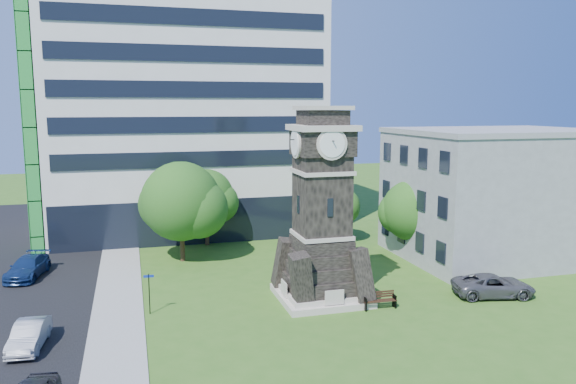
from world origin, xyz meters
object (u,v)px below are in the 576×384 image
object	(u,v)px
car_east_lot	(494,286)
car_street_north	(28,267)
street_sign	(149,289)
clock_tower	(322,218)
car_street_mid	(29,335)
park_bench	(379,300)

from	to	relation	value
car_east_lot	car_street_north	bearing A→B (deg)	79.50
car_east_lot	street_sign	world-z (taller)	street_sign
clock_tower	car_street_north	bearing A→B (deg)	152.00
car_street_north	car_east_lot	world-z (taller)	car_street_north
car_east_lot	street_sign	distance (m)	21.75
clock_tower	street_sign	bearing A→B (deg)	178.74
car_street_mid	car_street_north	size ratio (longest dim) A/B	0.80
car_east_lot	park_bench	xyz separation A→B (m)	(-8.06, -0.02, -0.16)
car_east_lot	clock_tower	bearing A→B (deg)	89.02
car_street_mid	car_east_lot	size ratio (longest dim) A/B	0.78
car_street_north	car_street_mid	bearing A→B (deg)	-69.86
car_street_north	street_sign	size ratio (longest dim) A/B	2.05
car_east_lot	park_bench	distance (m)	8.06
car_street_north	car_east_lot	bearing A→B (deg)	-12.04
clock_tower	street_sign	size ratio (longest dim) A/B	4.97
car_street_north	park_bench	size ratio (longest dim) A/B	2.45
street_sign	car_street_mid	bearing A→B (deg)	-149.65
car_street_north	park_bench	xyz separation A→B (m)	(21.66, -12.64, -0.17)
car_street_mid	street_sign	distance (m)	6.92
clock_tower	park_bench	bearing A→B (deg)	-42.87
car_street_north	street_sign	world-z (taller)	street_sign
car_street_mid	park_bench	xyz separation A→B (m)	(19.57, 0.31, -0.10)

